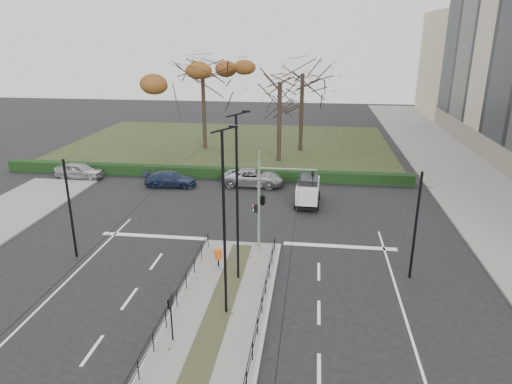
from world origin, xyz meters
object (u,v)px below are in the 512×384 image
streetlamp_median_far (238,198)px  parked_car_first (79,171)px  traffic_light (264,198)px  parked_car_fourth (253,177)px  parked_car_third (171,179)px  rust_tree (203,73)px  bare_tree_center (302,79)px  streetlamp_median_near (225,223)px  white_van (308,190)px  info_panel (170,306)px  bare_tree_near (280,88)px  litter_bin (218,254)px

streetlamp_median_far → parked_car_first: size_ratio=2.06×
traffic_light → parked_car_fourth: traffic_light is taller
parked_car_third → rust_tree: bearing=-2.0°
rust_tree → bare_tree_center: (10.97, 0.50, -0.58)m
streetlamp_median_far → parked_car_fourth: 16.86m
streetlamp_median_near → streetlamp_median_far: size_ratio=0.99×
parked_car_fourth → white_van: size_ratio=1.31×
info_panel → rust_tree: rust_tree is taller
bare_tree_center → bare_tree_near: bare_tree_center is taller
bare_tree_center → parked_car_fourth: bearing=-105.3°
streetlamp_median_far → rust_tree: 30.64m
info_panel → parked_car_first: size_ratio=0.49×
traffic_light → bare_tree_near: 21.19m
streetlamp_median_far → streetlamp_median_near: bearing=-90.7°
traffic_light → parked_car_fourth: bearing=100.7°
streetlamp_median_near → bare_tree_center: size_ratio=0.78×
info_panel → bare_tree_center: bearing=83.3°
litter_bin → streetlamp_median_far: 4.20m
bare_tree_center → traffic_light: bearing=-92.9°
streetlamp_median_near → bare_tree_near: size_ratio=0.83×
streetlamp_median_far → rust_tree: (-8.75, 29.11, 3.85)m
parked_car_fourth → rust_tree: rust_tree is taller
info_panel → streetlamp_median_near: streetlamp_median_near is taller
bare_tree_near → streetlamp_median_far: bearing=-90.4°
traffic_light → info_panel: size_ratio=2.56×
parked_car_first → rust_tree: size_ratio=0.39×
bare_tree_near → parked_car_first: bearing=-154.7°
parked_car_third → rust_tree: (-0.24, 13.92, 7.91)m
parked_car_third → bare_tree_near: bearing=-45.3°
parked_car_first → bare_tree_center: (19.73, 13.24, 7.23)m
white_van → bare_tree_center: (-1.20, 17.36, 6.83)m
traffic_light → streetlamp_median_far: streetlamp_median_far is taller
bare_tree_center → parked_car_first: bearing=-146.1°
litter_bin → streetlamp_median_far: (1.34, -1.13, 3.81)m
info_panel → parked_car_third: info_panel is taller
traffic_light → parked_car_first: traffic_light is taller
traffic_light → white_van: 8.91m
info_panel → parked_car_third: size_ratio=0.48×
traffic_light → streetlamp_median_near: bearing=-97.6°
streetlamp_median_near → parked_car_first: bearing=131.7°
parked_car_fourth → rust_tree: bearing=29.8°
litter_bin → parked_car_fourth: 15.20m
litter_bin → parked_car_fourth: size_ratio=0.20×
streetlamp_median_near → parked_car_fourth: (-1.37, 19.55, -3.91)m
parked_car_fourth → bare_tree_center: size_ratio=0.47×
bare_tree_center → white_van: bearing=-86.1°
white_van → rust_tree: (-12.17, 16.86, 7.42)m
parked_car_third → bare_tree_center: size_ratio=0.39×
litter_bin → info_panel: size_ratio=0.50×
parked_car_first → bare_tree_near: (17.67, 8.36, 6.78)m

